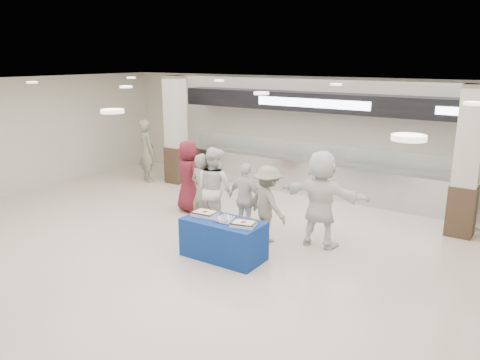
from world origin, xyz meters
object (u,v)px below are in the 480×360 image
Objects in this scene: display_table at (223,239)px; soldier_a at (203,191)px; sheet_cake_right at (244,223)px; cupcake_tray at (224,219)px; civilian_white at (321,199)px; chef_tall at (214,189)px; soldier_b at (268,204)px; chef_short at (246,199)px; soldier_bg at (147,151)px; sheet_cake_left at (205,213)px; civilian_maroon at (189,176)px.

soldier_a reaches higher than display_table.
display_table is 3.10× the size of sheet_cake_right.
cupcake_tray is 0.21× the size of civilian_white.
cupcake_tray is 0.22× the size of chef_tall.
soldier_b is at bearing -167.33° from chef_tall.
soldier_a is 0.28m from chef_tall.
civilian_white reaches higher than display_table.
soldier_bg is (-4.95, 2.07, 0.17)m from chef_short.
sheet_cake_right is at bearing -4.56° from sheet_cake_left.
sheet_cake_left reaches higher than sheet_cake_right.
civilian_maroon is 1.48m from chef_tall.
sheet_cake_left is 1.31m from soldier_a.
soldier_b is (0.73, 1.16, 0.00)m from sheet_cake_left.
chef_short is at bearing 105.17° from cupcake_tray.
chef_tall reaches higher than sheet_cake_right.
soldier_bg reaches higher than sheet_cake_left.
sheet_cake_right is 0.28× the size of civilian_maroon.
civilian_white is at bearing -172.83° from soldier_bg.
display_table is 0.97× the size of soldier_b.
display_table is at bearing 110.76° from chef_short.
sheet_cake_right is at bearing 153.23° from soldier_a.
chef_tall is (0.24, 0.11, 0.07)m from soldier_a.
sheet_cake_right is 0.32× the size of chef_short.
soldier_b is (0.60, -0.11, 0.02)m from chef_short.
sheet_cake_right is at bearing 172.00° from soldier_bg.
chef_short is 0.82× the size of soldier_bg.
civilian_white is at bearing -159.25° from chef_tall.
soldier_bg is at bearing -16.40° from chef_short.
chef_tall is 0.94× the size of civilian_white.
soldier_b is at bearing 99.87° from sheet_cake_right.
soldier_a is (1.06, -0.80, -0.03)m from civilian_maroon.
chef_tall reaches higher than civilian_maroon.
sheet_cake_right reaches higher than cupcake_tray.
civilian_maroon reaches higher than soldier_a.
civilian_maroon reaches higher than cupcake_tray.
chef_short is (2.03, -0.54, -0.10)m from civilian_maroon.
civilian_maroon is 2.11m from chef_short.
sheet_cake_left is 0.97× the size of sheet_cake_right.
chef_short is at bearing 84.15° from sheet_cake_left.
soldier_a reaches higher than chef_short.
civilian_white is at bearing 50.69° from display_table.
cupcake_tray is (-0.46, 0.03, -0.01)m from sheet_cake_right.
civilian_white reaches higher than soldier_a.
chef_tall is (-1.06, 1.16, 0.55)m from display_table.
civilian_maroon is 0.96× the size of chef_tall.
soldier_b is at bearing 176.17° from chef_short.
sheet_cake_left is at bearing 175.44° from sheet_cake_right.
chef_tall reaches higher than display_table.
cupcake_tray is at bearing -12.12° from display_table.
soldier_bg reaches higher than civilian_maroon.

